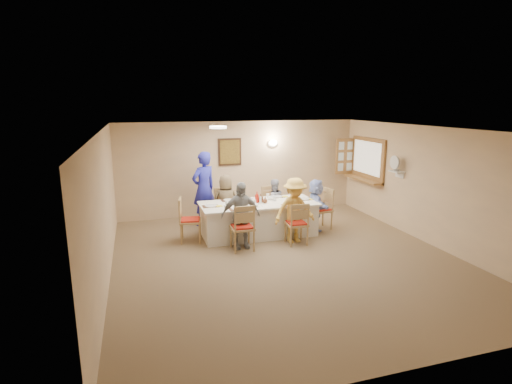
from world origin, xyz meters
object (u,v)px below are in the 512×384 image
object	(u,v)px
chair_right_end	(320,209)
caregiver	(204,189)
chair_front_left	(242,227)
diner_front_left	(241,215)
diner_back_left	(226,202)
condiment_ketchup	(257,197)
desk_fan	(396,165)
chair_back_right	(272,205)
chair_back_left	(225,208)
diner_front_right	(295,210)
diner_right_end	(316,205)
serving_hatch	(368,159)
diner_back_right	(274,202)
chair_front_right	(296,223)
chair_left_end	(190,220)
dining_table	(259,219)

from	to	relation	value
chair_right_end	caregiver	distance (m)	2.87
chair_front_left	diner_front_left	xyz separation A→B (m)	(0.00, 0.12, 0.21)
diner_back_left	condiment_ketchup	bearing A→B (deg)	136.11
desk_fan	chair_front_left	xyz separation A→B (m)	(-3.79, -0.30, -1.06)
desk_fan	chair_back_right	world-z (taller)	desk_fan
chair_back_left	chair_back_right	size ratio (longest dim) A/B	1.03
chair_back_left	chair_right_end	world-z (taller)	chair_right_end
chair_back_left	chair_right_end	distance (m)	2.29
condiment_ketchup	diner_front_right	bearing A→B (deg)	-47.81
diner_right_end	diner_back_left	bearing A→B (deg)	83.16
condiment_ketchup	desk_fan	bearing A→B (deg)	-9.21
serving_hatch	diner_back_left	distance (m)	4.00
chair_back_right	caregiver	xyz separation A→B (m)	(-1.65, 0.35, 0.45)
caregiver	chair_front_left	bearing A→B (deg)	75.12
chair_back_left	diner_back_left	size ratio (longest dim) A/B	0.73
serving_hatch	diner_front_left	bearing A→B (deg)	-158.64
diner_back_left	diner_back_right	bearing A→B (deg)	-174.48
chair_back_left	condiment_ketchup	xyz separation A→B (m)	(0.57, -0.78, 0.41)
chair_back_right	chair_front_right	size ratio (longest dim) A/B	1.00
chair_front_left	chair_left_end	bearing A→B (deg)	-39.67
condiment_ketchup	chair_back_left	bearing A→B (deg)	125.95
dining_table	diner_back_left	distance (m)	0.95
chair_back_left	chair_back_right	world-z (taller)	chair_back_left
diner_right_end	caregiver	size ratio (longest dim) A/B	0.67
dining_table	diner_back_left	world-z (taller)	diner_back_left
chair_front_left	chair_right_end	distance (m)	2.29
diner_front_right	chair_left_end	bearing A→B (deg)	159.61
desk_fan	diner_front_left	size ratio (longest dim) A/B	0.21
dining_table	diner_front_left	distance (m)	0.96
diner_front_right	chair_front_right	bearing A→B (deg)	-92.84
dining_table	diner_front_left	world-z (taller)	diner_front_left
chair_left_end	diner_back_right	distance (m)	2.26
diner_back_left	diner_back_right	world-z (taller)	diner_back_left
serving_hatch	chair_right_end	distance (m)	2.19
diner_front_left	chair_back_right	bearing A→B (deg)	50.96
serving_hatch	chair_front_left	size ratio (longest dim) A/B	1.52
chair_right_end	chair_back_left	bearing A→B (deg)	-115.78
diner_back_right	desk_fan	bearing A→B (deg)	155.95
chair_front_left	dining_table	bearing A→B (deg)	-126.44
chair_right_end	diner_front_right	distance (m)	1.19
chair_right_end	diner_back_left	distance (m)	2.26
serving_hatch	chair_right_end	size ratio (longest dim) A/B	1.52
diner_back_right	diner_front_left	distance (m)	1.82
dining_table	condiment_ketchup	size ratio (longest dim) A/B	10.24
chair_back_right	condiment_ketchup	xyz separation A→B (m)	(-0.63, -0.78, 0.42)
diner_back_right	diner_right_end	xyz separation A→B (m)	(0.82, -0.68, 0.04)
chair_front_right	caregiver	bearing A→B (deg)	-47.86
chair_front_right	chair_left_end	xyz separation A→B (m)	(-2.15, 0.80, 0.03)
chair_right_end	diner_front_left	xyz separation A→B (m)	(-2.15, -0.68, 0.21)
diner_back_left	chair_back_left	bearing A→B (deg)	-84.48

